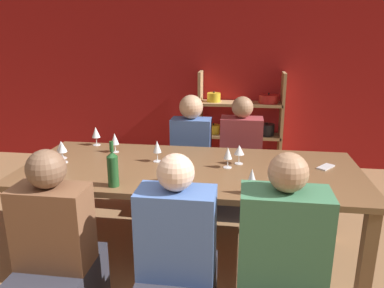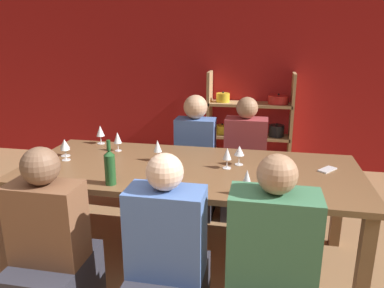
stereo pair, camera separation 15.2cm
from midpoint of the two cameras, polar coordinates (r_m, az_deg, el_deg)
wall_back_red at (r=5.01m, az=0.98°, el=12.23°), size 8.80×0.06×2.70m
shelf_unit at (r=4.91m, az=6.78°, el=2.34°), size 1.08×0.30×1.26m
dining_table at (r=2.80m, az=-1.85°, el=-5.09°), size 2.48×1.05×0.77m
wine_bottle_green at (r=2.46m, az=-13.72°, el=-3.62°), size 0.07×0.07×0.30m
wine_glass_red_a at (r=2.88m, az=-6.85°, el=-0.54°), size 0.07×0.07×0.17m
wine_glass_red_b at (r=3.17m, az=-13.05°, el=0.67°), size 0.07×0.07×0.16m
wine_glass_white_a at (r=3.41m, az=-15.69°, el=1.64°), size 0.07×0.07×0.17m
wine_glass_white_b at (r=2.30m, az=7.24°, el=-5.08°), size 0.06×0.06×0.16m
wine_glass_white_c at (r=3.13m, az=-20.63°, el=-0.37°), size 0.08×0.08×0.14m
wine_glass_red_c at (r=3.02m, az=-20.55°, el=-0.55°), size 0.07×0.07×0.17m
wine_glass_red_d at (r=2.82m, az=5.68°, el=-1.00°), size 0.08×0.08×0.15m
wine_glass_red_e at (r=2.47m, az=-4.99°, el=-3.51°), size 0.08×0.08×0.15m
wine_glass_red_f at (r=2.73m, az=3.90°, el=-1.52°), size 0.06×0.06×0.16m
cell_phone at (r=2.91m, az=18.31°, el=-3.35°), size 0.15×0.16×0.01m
person_near_a at (r=2.17m, az=-4.42°, el=-20.41°), size 0.40×0.50×1.16m
person_far_a at (r=3.66m, az=-1.33°, el=-3.98°), size 0.37×0.47×1.18m
person_far_b at (r=3.68m, az=6.14°, el=-4.24°), size 0.39×0.49×1.17m
person_near_c at (r=2.40m, az=-21.53°, el=-17.65°), size 0.41×0.51×1.15m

